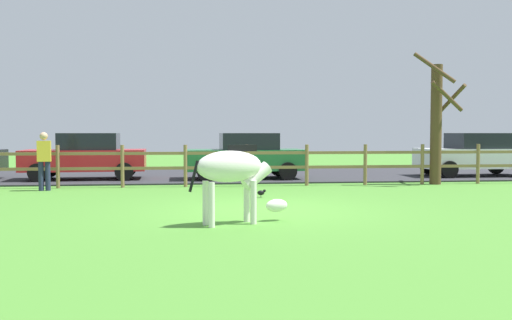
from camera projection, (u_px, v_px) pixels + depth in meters
name	position (u px, v px, depth m)	size (l,w,h in m)	color
ground_plane	(264.00, 209.00, 11.58)	(60.00, 60.00, 0.00)	#47842D
parking_asphalt	(234.00, 175.00, 20.81)	(28.00, 7.40, 0.05)	#2D2D33
paddock_fence	(216.00, 163.00, 16.41)	(20.47, 0.11, 1.26)	olive
bare_tree	(437.00, 120.00, 17.06)	(1.69, 1.69, 4.09)	#513A23
zebra	(234.00, 172.00, 9.64)	(1.86, 0.93, 1.41)	white
crow_on_grass	(261.00, 193.00, 13.65)	(0.21, 0.10, 0.20)	black
parked_car_red	(86.00, 156.00, 18.41)	(4.08, 2.04, 1.56)	red
parked_car_white	(475.00, 154.00, 19.82)	(4.00, 1.88, 1.56)	white
parked_car_green	(245.00, 155.00, 18.65)	(4.06, 1.99, 1.56)	#236B38
visitor_near_fence	(44.00, 158.00, 15.22)	(0.39, 0.27, 1.64)	#232847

